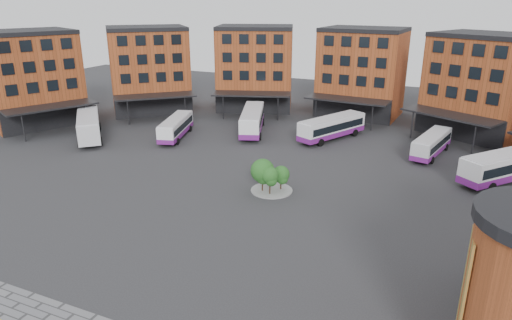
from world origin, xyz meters
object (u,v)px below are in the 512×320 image
at_px(bus_a, 89,124).
at_px(bus_b, 176,127).
at_px(bus_d, 332,127).
at_px(bus_c, 252,120).
at_px(tree_island, 269,175).
at_px(bus_f, 507,166).
at_px(bus_e, 432,144).

relative_size(bus_a, bus_b, 1.06).
bearing_deg(bus_b, bus_d, 5.42).
bearing_deg(bus_c, tree_island, -81.24).
relative_size(bus_c, bus_f, 1.13).
distance_m(tree_island, bus_b, 23.57).
bearing_deg(tree_island, bus_a, 166.57).
distance_m(tree_island, bus_d, 21.22).
relative_size(bus_b, bus_d, 0.91).
xyz_separation_m(tree_island, bus_c, (-10.84, 19.74, -0.07)).
bearing_deg(bus_d, bus_a, -130.92).
relative_size(bus_b, bus_f, 0.94).
xyz_separation_m(bus_d, bus_f, (21.74, -7.91, 0.09)).
distance_m(bus_c, bus_e, 25.43).
height_order(tree_island, bus_e, tree_island).
height_order(bus_c, bus_d, bus_c).
relative_size(tree_island, bus_b, 0.42).
height_order(tree_island, bus_c, tree_island).
relative_size(bus_a, bus_d, 0.96).
bearing_deg(bus_d, bus_f, 5.86).
bearing_deg(bus_c, bus_a, -168.70).
xyz_separation_m(bus_a, bus_d, (32.08, 13.77, -0.34)).
bearing_deg(bus_f, tree_island, -110.10).
height_order(tree_island, bus_f, tree_island).
xyz_separation_m(bus_b, bus_d, (20.81, 8.41, 0.20)).
xyz_separation_m(bus_c, bus_e, (25.42, -0.26, -0.36)).
relative_size(bus_c, bus_d, 1.09).
height_order(bus_b, bus_e, bus_b).
bearing_deg(bus_e, tree_island, -114.65).
xyz_separation_m(bus_a, bus_f, (53.82, 5.87, -0.25)).
distance_m(bus_e, bus_f, 10.25).
relative_size(tree_island, bus_e, 0.43).
relative_size(bus_e, bus_f, 0.92).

